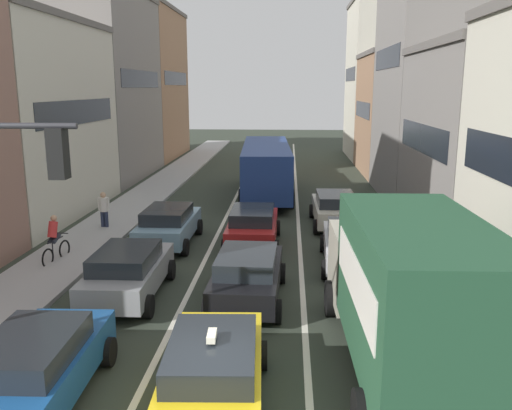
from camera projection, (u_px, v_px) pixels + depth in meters
sidewalk_left at (142, 199)px, 29.00m from camera, size 2.60×64.00×0.14m
lane_stripe_left at (234, 202)px, 28.71m from camera, size 0.16×60.00×0.01m
lane_stripe_right at (297, 202)px, 28.51m from camera, size 0.16×60.00×0.01m
building_row_left at (53, 86)px, 29.89m from camera, size 7.20×43.90×13.81m
building_row_right at (441, 96)px, 30.57m from camera, size 7.20×43.90×14.00m
removalist_box_truck at (406, 287)px, 11.07m from camera, size 2.87×7.76×3.58m
taxi_centre_lane_front at (213, 372)px, 10.02m from camera, size 2.24×4.39×1.66m
sedan_left_lane_front at (36, 367)px, 10.20m from camera, size 2.17×4.35×1.49m
sedan_centre_lane_second at (248, 275)px, 15.21m from camera, size 2.15×4.34×1.49m
wagon_left_lane_second at (128, 271)px, 15.50m from camera, size 2.11×4.33×1.49m
hatchback_centre_lane_third at (253, 226)px, 20.60m from camera, size 2.06×4.30×1.49m
sedan_left_lane_third at (169, 224)px, 20.76m from camera, size 2.09×4.32×1.49m
sedan_right_lane_behind_truck at (351, 244)px, 18.23m from camera, size 2.21×4.37×1.49m
wagon_right_lane_far at (335, 208)px, 23.51m from camera, size 2.12×4.33×1.49m
bus_mid_queue_primary at (266, 165)px, 29.85m from camera, size 3.19×10.61×2.90m
cyclist_on_sidewalk at (55, 240)px, 18.47m from camera, size 0.50×1.72×1.72m
pedestrian_near_kerb at (104, 208)px, 22.84m from camera, size 0.53×0.34×1.66m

